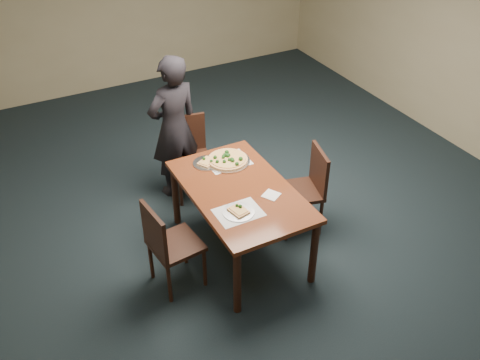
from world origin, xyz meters
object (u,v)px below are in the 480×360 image
slice_plate_far (207,162)px  chair_left (167,243)px  diner (174,128)px  pizza_pan (228,160)px  slice_plate_near (239,211)px  chair_right (307,185)px  chair_far (190,152)px  dining_table (240,197)px

slice_plate_far → chair_left: bearing=-136.7°
diner → pizza_pan: size_ratio=3.72×
diner → slice_plate_near: size_ratio=5.84×
diner → chair_right: bearing=117.2°
chair_far → slice_plate_far: bearing=-86.9°
diner → pizza_pan: bearing=98.3°
chair_right → pizza_pan: size_ratio=2.07×
diner → slice_plate_far: (0.06, -0.71, -0.06)m
chair_far → chair_right: (0.79, -1.14, 0.00)m
dining_table → chair_far: size_ratio=1.65×
dining_table → slice_plate_far: bearing=99.6°
dining_table → chair_far: bearing=90.8°
chair_left → diner: diner is taller
dining_table → diner: size_ratio=0.92×
chair_far → pizza_pan: (0.12, -0.70, 0.26)m
chair_left → diner: size_ratio=0.56×
chair_left → pizza_pan: chair_left is taller
chair_right → diner: (-0.93, 1.22, 0.30)m
chair_left → slice_plate_near: (0.61, -0.18, 0.25)m
slice_plate_near → chair_left: bearing=163.9°
chair_right → dining_table: bearing=-74.1°
dining_table → slice_plate_near: size_ratio=5.36×
slice_plate_far → dining_table: bearing=-80.4°
chair_far → diner: size_ratio=0.56×
chair_far → slice_plate_near: (-0.16, -1.47, 0.25)m
chair_far → chair_left: (-0.77, -1.29, 0.00)m
chair_left → chair_right: 1.57m
slice_plate_near → slice_plate_far: size_ratio=1.00×
dining_table → chair_left: chair_left is taller
chair_left → slice_plate_far: (0.70, 0.66, 0.25)m
chair_right → slice_plate_far: (-0.87, 0.51, 0.25)m
chair_far → pizza_pan: size_ratio=2.07×
dining_table → slice_plate_near: (-0.17, -0.30, 0.11)m
pizza_pan → slice_plate_far: bearing=161.6°
dining_table → chair_right: size_ratio=1.65×
pizza_pan → slice_plate_near: size_ratio=1.57×
dining_table → slice_plate_far: (-0.09, 0.53, 0.10)m
slice_plate_near → slice_plate_far: (0.08, 0.83, -0.00)m
slice_plate_near → slice_plate_far: bearing=84.2°
diner → dining_table: bearing=86.8°
slice_plate_far → diner: bearing=94.8°
dining_table → slice_plate_near: bearing=-119.9°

